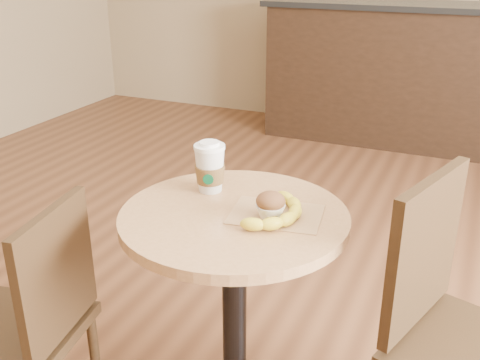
{
  "coord_description": "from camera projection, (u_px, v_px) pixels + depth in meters",
  "views": [
    {
      "loc": [
        0.46,
        -1.17,
        1.41
      ],
      "look_at": [
        -0.1,
        0.1,
        0.83
      ],
      "focal_mm": 42.0,
      "sensor_mm": 36.0,
      "label": 1
    }
  ],
  "objects": [
    {
      "name": "cafe_table",
      "position": [
        234.0,
        291.0,
        1.6
      ],
      "size": [
        0.62,
        0.62,
        0.75
      ],
      "color": "black",
      "rests_on": "ground"
    },
    {
      "name": "chair_left",
      "position": [
        32.0,
        323.0,
        1.57
      ],
      "size": [
        0.4,
        0.4,
        0.8
      ],
      "rotation": [
        0.0,
        0.0,
        -1.4
      ],
      "color": "#322211",
      "rests_on": "ground"
    },
    {
      "name": "chair_right",
      "position": [
        457.0,
        332.0,
        1.45
      ],
      "size": [
        0.49,
        0.49,
        0.89
      ],
      "rotation": [
        0.0,
        0.0,
        1.26
      ],
      "color": "#322211",
      "rests_on": "ground"
    },
    {
      "name": "service_counter",
      "position": [
        418.0,
        75.0,
        4.19
      ],
      "size": [
        2.3,
        0.65,
        1.04
      ],
      "color": "black",
      "rests_on": "ground"
    },
    {
      "name": "kraft_bag",
      "position": [
        276.0,
        214.0,
        1.49
      ],
      "size": [
        0.26,
        0.21,
        0.0
      ],
      "primitive_type": "cube",
      "rotation": [
        0.0,
        0.0,
        0.15
      ],
      "color": "#A57B4F",
      "rests_on": "cafe_table"
    },
    {
      "name": "coffee_cup",
      "position": [
        210.0,
        169.0,
        1.62
      ],
      "size": [
        0.09,
        0.09,
        0.15
      ],
      "rotation": [
        0.0,
        0.0,
        0.35
      ],
      "color": "silver",
      "rests_on": "cafe_table"
    },
    {
      "name": "muffin",
      "position": [
        271.0,
        205.0,
        1.46
      ],
      "size": [
        0.08,
        0.08,
        0.07
      ],
      "color": "white",
      "rests_on": "kraft_bag"
    },
    {
      "name": "banana",
      "position": [
        279.0,
        212.0,
        1.46
      ],
      "size": [
        0.19,
        0.27,
        0.03
      ],
      "primitive_type": null,
      "rotation": [
        0.0,
        0.0,
        -0.2
      ],
      "color": "yellow",
      "rests_on": "kraft_bag"
    }
  ]
}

